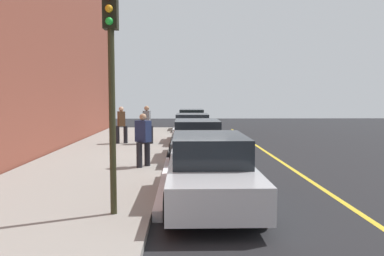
% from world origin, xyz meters
% --- Properties ---
extents(ground_plane, '(56.00, 56.00, 0.00)m').
position_xyz_m(ground_plane, '(0.00, 0.00, 0.00)').
color(ground_plane, black).
extents(sidewalk, '(28.00, 4.60, 0.15)m').
position_xyz_m(sidewalk, '(0.00, -3.30, 0.07)').
color(sidewalk, gray).
rests_on(sidewalk, ground).
extents(lane_stripe_centre, '(28.00, 0.14, 0.01)m').
position_xyz_m(lane_stripe_centre, '(0.00, 3.20, 0.00)').
color(lane_stripe_centre, gold).
rests_on(lane_stripe_centre, ground).
extents(snow_bank_curb, '(6.45, 0.56, 0.22)m').
position_xyz_m(snow_bank_curb, '(3.61, -0.70, 0.11)').
color(snow_bank_curb, white).
rests_on(snow_bank_curb, ground).
extents(parked_car_green, '(4.81, 1.96, 1.51)m').
position_xyz_m(parked_car_green, '(-12.23, 0.23, 0.76)').
color(parked_car_green, black).
rests_on(parked_car_green, ground).
extents(parked_car_white, '(4.31, 1.97, 1.51)m').
position_xyz_m(parked_car_white, '(-5.28, 0.10, 0.76)').
color(parked_car_white, black).
rests_on(parked_car_white, ground).
extents(parked_car_charcoal, '(4.48, 1.92, 1.51)m').
position_xyz_m(parked_car_charcoal, '(-0.08, 0.14, 0.76)').
color(parked_car_charcoal, black).
rests_on(parked_car_charcoal, ground).
extents(parked_car_silver, '(4.79, 1.91, 1.51)m').
position_xyz_m(parked_car_silver, '(5.49, 0.20, 0.76)').
color(parked_car_silver, black).
rests_on(parked_car_silver, ground).
extents(pedestrian_grey_coat, '(0.50, 0.59, 1.79)m').
position_xyz_m(pedestrian_grey_coat, '(-4.32, -2.08, 1.11)').
color(pedestrian_grey_coat, black).
rests_on(pedestrian_grey_coat, sidewalk).
extents(pedestrian_brown_coat, '(0.54, 0.56, 1.75)m').
position_xyz_m(pedestrian_brown_coat, '(-4.44, -3.30, 1.08)').
color(pedestrian_brown_coat, black).
rests_on(pedestrian_brown_coat, sidewalk).
extents(pedestrian_navy_coat, '(0.50, 0.54, 1.69)m').
position_xyz_m(pedestrian_navy_coat, '(1.77, -1.64, 1.05)').
color(pedestrian_navy_coat, black).
rests_on(pedestrian_navy_coat, sidewalk).
extents(traffic_light_pole, '(0.35, 0.26, 4.15)m').
position_xyz_m(traffic_light_pole, '(6.74, -1.71, 2.97)').
color(traffic_light_pole, '#2D2D19').
rests_on(traffic_light_pole, sidewalk).
extents(rolling_suitcase, '(0.34, 0.22, 0.88)m').
position_xyz_m(rolling_suitcase, '(-4.82, -2.17, 0.41)').
color(rolling_suitcase, '#471E19').
rests_on(rolling_suitcase, sidewalk).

